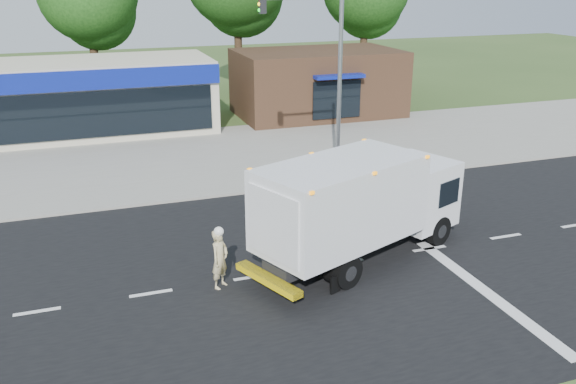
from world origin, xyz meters
name	(u,v)px	position (x,y,z in m)	size (l,w,h in m)	color
ground	(345,263)	(0.00, 0.00, 0.00)	(120.00, 120.00, 0.00)	#385123
road_asphalt	(345,262)	(0.00, 0.00, 0.00)	(60.00, 14.00, 0.02)	black
sidewalk	(267,181)	(0.00, 8.20, 0.06)	(60.00, 2.40, 0.12)	gray
parking_apron	(234,148)	(0.00, 14.00, 0.01)	(60.00, 9.00, 0.02)	gray
lane_markings	(405,274)	(1.35, -1.35, 0.02)	(55.20, 7.00, 0.01)	silver
ems_box_truck	(359,202)	(0.43, 0.08, 1.96)	(7.99, 5.09, 3.40)	black
emergency_worker	(220,258)	(-4.04, -0.25, 0.92)	(0.76, 0.75, 1.87)	tan
retail_strip_mall	(46,99)	(-9.00, 19.93, 2.01)	(18.00, 6.20, 4.00)	beige
brown_storefront	(318,83)	(7.00, 19.98, 2.00)	(10.00, 6.70, 4.00)	#382316
traffic_signal_pole	(326,66)	(2.35, 7.60, 4.92)	(3.51, 0.25, 8.00)	gray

